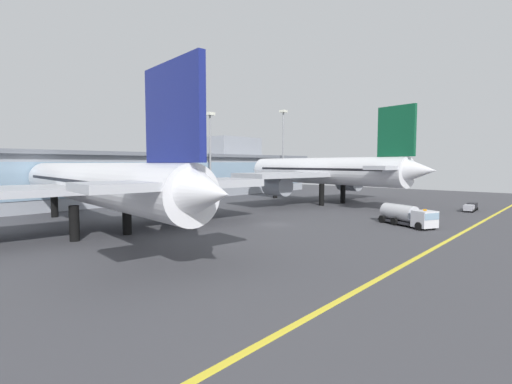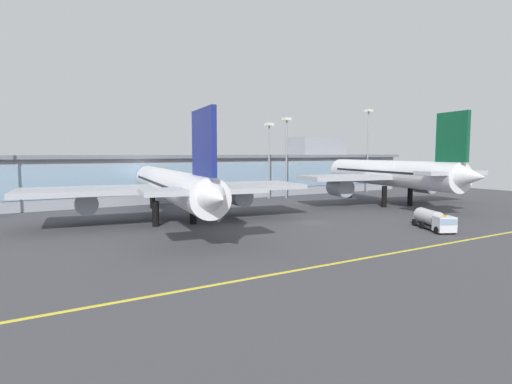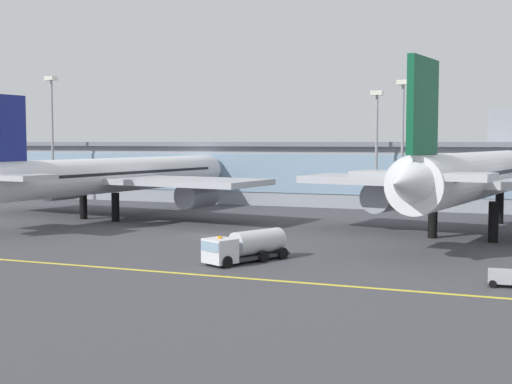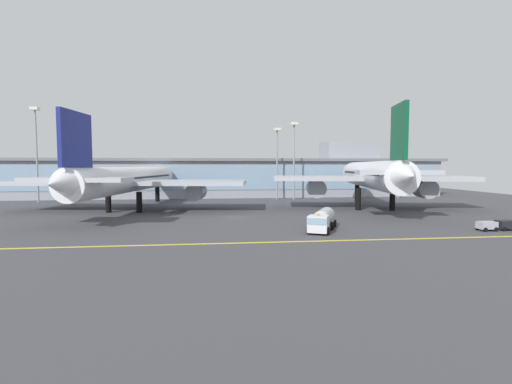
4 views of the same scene
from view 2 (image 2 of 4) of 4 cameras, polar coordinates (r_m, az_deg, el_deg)
name	(u,v)px [view 2 (image 2 of 4)]	position (r m, az deg, el deg)	size (l,w,h in m)	color
ground_plane	(313,222)	(71.20, 7.80, -4.12)	(180.00, 180.00, 0.00)	#424247
taxiway_centreline_stripe	(425,247)	(56.10, 22.11, -7.02)	(144.00, 0.50, 0.01)	yellow
terminal_building	(212,175)	(109.59, -6.09, 2.38)	(130.51, 14.00, 16.40)	#9399A3
airliner_near_left	(170,186)	(71.66, -11.65, 0.84)	(47.98, 57.65, 16.94)	black
airliner_near_right	(389,174)	(98.38, 17.72, 2.37)	(42.42, 50.25, 19.16)	black
fuel_tanker_truck	(434,220)	(68.95, 23.14, -3.54)	(6.22, 9.18, 2.90)	black
apron_light_mast_west	(368,139)	(129.71, 15.04, 7.05)	(1.80, 1.80, 24.56)	gray
apron_light_mast_east	(269,148)	(106.91, 1.80, 6.05)	(1.80, 1.80, 19.27)	gray
apron_light_mast_far_east	(287,145)	(108.06, 4.19, 6.46)	(1.80, 1.80, 20.68)	gray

